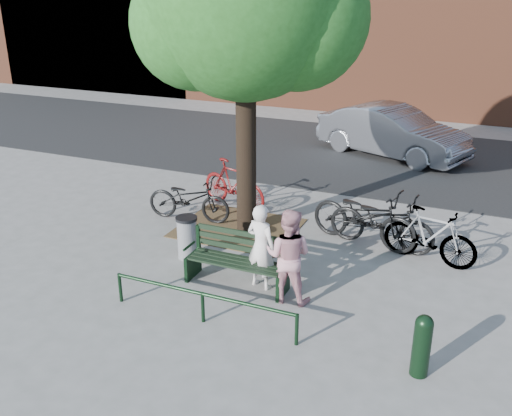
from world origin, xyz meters
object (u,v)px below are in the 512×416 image
at_px(person_left, 261,247).
at_px(bollard, 422,343).
at_px(parked_car, 392,132).
at_px(park_bench, 238,258).
at_px(litter_bin, 187,237).
at_px(bicycle_c, 382,221).
at_px(person_right, 288,256).

relative_size(person_left, bollard, 1.66).
relative_size(bollard, parked_car, 0.20).
height_order(park_bench, bollard, park_bench).
relative_size(litter_bin, bicycle_c, 0.40).
height_order(person_left, bollard, person_left).
height_order(bollard, parked_car, parked_car).
bearing_deg(parked_car, person_right, -158.39).
bearing_deg(park_bench, parked_car, 84.05).
bearing_deg(litter_bin, park_bench, -22.05).
height_order(person_left, person_right, person_right).
distance_m(bicycle_c, parked_car, 6.39).
bearing_deg(bollard, person_left, 154.69).
bearing_deg(person_left, park_bench, 24.49).
height_order(litter_bin, parked_car, parked_car).
xyz_separation_m(bollard, bicycle_c, (-1.28, 3.66, 0.07)).
height_order(bollard, litter_bin, bollard).
bearing_deg(person_left, bollard, 168.73).
bearing_deg(litter_bin, person_right, -16.85).
bearing_deg(bollard, person_right, 153.87).
bearing_deg(bollard, litter_bin, 158.35).
height_order(park_bench, parked_car, parked_car).
bearing_deg(park_bench, bollard, -21.49).
bearing_deg(litter_bin, bollard, -21.65).
bearing_deg(bollard, bicycle_c, 109.27).
xyz_separation_m(park_bench, litter_bin, (-1.29, 0.52, -0.06)).
xyz_separation_m(park_bench, person_left, (0.39, 0.07, 0.26)).
bearing_deg(bollard, parked_car, 102.94).
height_order(bollard, bicycle_c, bicycle_c).
bearing_deg(bicycle_c, person_left, 153.64).
bearing_deg(litter_bin, parked_car, 75.00).
xyz_separation_m(park_bench, parked_car, (0.91, 8.71, 0.26)).
xyz_separation_m(person_left, person_right, (0.56, -0.23, 0.04)).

